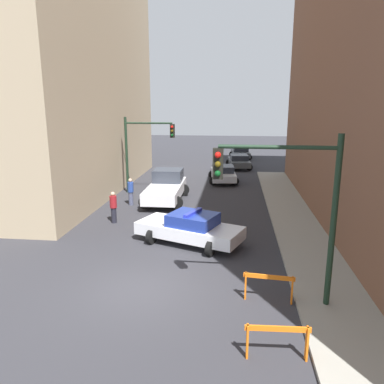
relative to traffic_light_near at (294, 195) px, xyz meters
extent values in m
plane|color=#2D2D33|center=(-4.73, 0.46, -3.53)|extent=(120.00, 120.00, 0.00)
cube|color=gray|center=(1.47, 0.46, -3.47)|extent=(2.40, 44.00, 0.12)
cube|color=tan|center=(-16.73, 14.46, 6.94)|extent=(14.00, 20.00, 20.95)
cylinder|color=black|center=(1.17, 0.01, -0.81)|extent=(0.18, 0.18, 5.20)
cylinder|color=black|center=(-0.53, 0.01, 1.39)|extent=(3.40, 0.12, 0.12)
cube|color=black|center=(-2.23, 0.01, 0.89)|extent=(0.30, 0.22, 0.90)
sphere|color=red|center=(-2.23, -0.14, 1.16)|extent=(0.18, 0.18, 0.18)
sphere|color=#4C3D0C|center=(-2.23, -0.14, 0.89)|extent=(0.18, 0.18, 0.18)
sphere|color=#0C4219|center=(-2.23, -0.14, 0.62)|extent=(0.18, 0.18, 0.18)
cylinder|color=black|center=(-9.13, 14.03, -0.93)|extent=(0.18, 0.18, 5.20)
cylinder|color=black|center=(-7.53, 14.03, 1.27)|extent=(3.20, 0.12, 0.12)
cube|color=black|center=(-5.93, 14.03, 0.77)|extent=(0.30, 0.22, 0.90)
sphere|color=red|center=(-5.93, 13.88, 1.04)|extent=(0.18, 0.18, 0.18)
sphere|color=#4C3D0C|center=(-5.93, 13.88, 0.77)|extent=(0.18, 0.18, 0.18)
sphere|color=#0C4219|center=(-5.93, 13.88, 0.50)|extent=(0.18, 0.18, 0.18)
cube|color=white|center=(-3.68, 4.86, -2.93)|extent=(5.05, 3.45, 0.55)
cube|color=navy|center=(-3.50, 4.79, -2.39)|extent=(2.44, 2.24, 0.52)
cylinder|color=black|center=(-5.35, 4.61, -3.20)|extent=(0.45, 0.69, 0.66)
cylinder|color=black|center=(-4.72, 6.19, -3.20)|extent=(0.45, 0.69, 0.66)
cylinder|color=black|center=(-2.64, 3.53, -3.20)|extent=(0.45, 0.69, 0.66)
cylinder|color=black|center=(-2.01, 5.12, -3.20)|extent=(0.45, 0.69, 0.66)
cube|color=#2633BF|center=(-3.50, 4.79, -2.07)|extent=(0.70, 1.36, 0.12)
cube|color=silver|center=(-6.04, 11.82, -2.78)|extent=(2.07, 5.42, 0.70)
cube|color=#2D333D|center=(-6.06, 12.90, -2.03)|extent=(1.86, 1.75, 0.80)
cylinder|color=black|center=(-6.98, 13.48, -3.13)|extent=(0.80, 0.27, 0.80)
cylinder|color=black|center=(-5.14, 13.50, -3.13)|extent=(0.80, 0.27, 0.80)
cylinder|color=black|center=(-6.94, 10.13, -3.13)|extent=(0.80, 0.27, 0.80)
cylinder|color=black|center=(-5.10, 10.15, -3.13)|extent=(0.80, 0.27, 0.80)
cube|color=silver|center=(-2.64, 18.46, -2.96)|extent=(2.20, 4.45, 0.52)
cube|color=#232833|center=(-2.62, 18.29, -2.46)|extent=(1.75, 1.95, 0.48)
cylinder|color=black|center=(-3.59, 19.71, -3.22)|extent=(0.64, 0.28, 0.62)
cylinder|color=black|center=(-1.94, 19.87, -3.22)|extent=(0.64, 0.28, 0.62)
cylinder|color=black|center=(-3.34, 17.06, -3.22)|extent=(0.64, 0.28, 0.62)
cylinder|color=black|center=(-1.69, 17.21, -3.22)|extent=(0.64, 0.28, 0.62)
cube|color=#474C51|center=(-1.35, 24.95, -2.96)|extent=(2.23, 4.46, 0.52)
cube|color=#232833|center=(-1.34, 24.78, -2.46)|extent=(1.76, 1.96, 0.48)
cylinder|color=black|center=(-2.31, 26.19, -3.22)|extent=(0.64, 0.28, 0.62)
cylinder|color=black|center=(-0.67, 26.36, -3.22)|extent=(0.64, 0.28, 0.62)
cylinder|color=black|center=(-2.04, 23.54, -3.22)|extent=(0.64, 0.28, 0.62)
cylinder|color=black|center=(-0.39, 23.71, -3.22)|extent=(0.64, 0.28, 0.62)
cube|color=#474C51|center=(-1.15, 31.39, -2.96)|extent=(2.18, 4.44, 0.52)
cube|color=#232833|center=(-1.13, 31.22, -2.46)|extent=(1.74, 1.94, 0.48)
cylinder|color=black|center=(-2.09, 32.65, -3.22)|extent=(0.64, 0.28, 0.62)
cylinder|color=black|center=(-0.44, 32.79, -3.22)|extent=(0.64, 0.28, 0.62)
cylinder|color=black|center=(-1.85, 29.99, -3.22)|extent=(0.64, 0.28, 0.62)
cylinder|color=black|center=(-0.20, 30.14, -3.22)|extent=(0.64, 0.28, 0.62)
cylinder|color=black|center=(-7.96, 7.34, -3.12)|extent=(0.29, 0.29, 0.82)
cylinder|color=maroon|center=(-7.96, 7.34, -2.40)|extent=(0.38, 0.38, 0.62)
sphere|color=tan|center=(-7.96, 7.34, -1.98)|extent=(0.23, 0.23, 0.22)
cylinder|color=#474C66|center=(-8.02, 10.83, -3.12)|extent=(0.32, 0.32, 0.82)
cylinder|color=navy|center=(-8.02, 10.83, -2.40)|extent=(0.41, 0.41, 0.62)
sphere|color=tan|center=(-8.02, 10.83, -1.98)|extent=(0.25, 0.25, 0.22)
cube|color=orange|center=(-0.60, -2.61, -2.70)|extent=(1.60, 0.13, 0.14)
cube|color=orange|center=(-1.32, -2.64, -3.08)|extent=(0.06, 0.16, 0.90)
cube|color=orange|center=(0.12, -2.57, -3.08)|extent=(0.06, 0.16, 0.90)
cube|color=orange|center=(-0.58, 0.17, -2.70)|extent=(1.60, 0.21, 0.14)
cube|color=orange|center=(-1.29, 0.24, -3.08)|extent=(0.07, 0.16, 0.90)
cube|color=orange|center=(0.14, 0.10, -3.08)|extent=(0.07, 0.16, 0.90)
camera|label=1|loc=(-1.74, -10.80, 2.63)|focal=35.00mm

